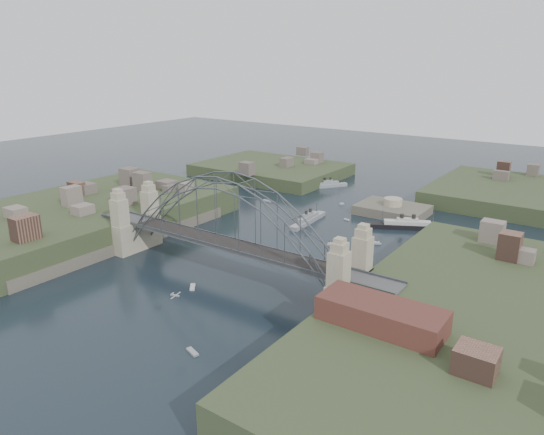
{
  "coord_description": "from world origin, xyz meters",
  "views": [
    {
      "loc": [
        70.84,
        -81.99,
        48.61
      ],
      "look_at": [
        0.0,
        18.0,
        10.0
      ],
      "focal_mm": 32.97,
      "sensor_mm": 36.0,
      "label": 1
    }
  ],
  "objects_px": {
    "fort_island": "(392,215)",
    "naval_cruiser_near": "(308,220)",
    "wharf_shed": "(381,315)",
    "naval_cruiser_far": "(328,185)",
    "ocean_liner": "(407,226)",
    "bridge": "(226,227)"
  },
  "relations": [
    {
      "from": "bridge",
      "to": "wharf_shed",
      "type": "height_order",
      "value": "bridge"
    },
    {
      "from": "fort_island",
      "to": "naval_cruiser_far",
      "type": "xyz_separation_m",
      "value": [
        -35.5,
        19.85,
        1.21
      ]
    },
    {
      "from": "fort_island",
      "to": "wharf_shed",
      "type": "xyz_separation_m",
      "value": [
        32.0,
        -84.0,
        10.34
      ]
    },
    {
      "from": "wharf_shed",
      "to": "ocean_liner",
      "type": "relative_size",
      "value": 0.84
    },
    {
      "from": "bridge",
      "to": "wharf_shed",
      "type": "relative_size",
      "value": 4.2
    },
    {
      "from": "naval_cruiser_far",
      "to": "wharf_shed",
      "type": "bearing_deg",
      "value": -56.97
    },
    {
      "from": "bridge",
      "to": "naval_cruiser_far",
      "type": "distance_m",
      "value": 93.57
    },
    {
      "from": "fort_island",
      "to": "naval_cruiser_near",
      "type": "bearing_deg",
      "value": -126.8
    },
    {
      "from": "bridge",
      "to": "wharf_shed",
      "type": "distance_m",
      "value": 46.23
    },
    {
      "from": "bridge",
      "to": "naval_cruiser_near",
      "type": "height_order",
      "value": "bridge"
    },
    {
      "from": "fort_island",
      "to": "naval_cruiser_near",
      "type": "height_order",
      "value": "naval_cruiser_near"
    },
    {
      "from": "naval_cruiser_near",
      "to": "ocean_liner",
      "type": "height_order",
      "value": "ocean_liner"
    },
    {
      "from": "naval_cruiser_far",
      "to": "ocean_liner",
      "type": "distance_m",
      "value": 54.88
    },
    {
      "from": "fort_island",
      "to": "naval_cruiser_near",
      "type": "xyz_separation_m",
      "value": [
        -17.95,
        -24.0,
        1.25
      ]
    },
    {
      "from": "bridge",
      "to": "ocean_liner",
      "type": "distance_m",
      "value": 63.26
    },
    {
      "from": "ocean_liner",
      "to": "wharf_shed",
      "type": "bearing_deg",
      "value": -72.72
    },
    {
      "from": "fort_island",
      "to": "wharf_shed",
      "type": "bearing_deg",
      "value": -69.15
    },
    {
      "from": "naval_cruiser_near",
      "to": "ocean_liner",
      "type": "xyz_separation_m",
      "value": [
        27.43,
        12.41,
        0.04
      ]
    },
    {
      "from": "wharf_shed",
      "to": "naval_cruiser_far",
      "type": "height_order",
      "value": "wharf_shed"
    },
    {
      "from": "bridge",
      "to": "ocean_liner",
      "type": "height_order",
      "value": "bridge"
    },
    {
      "from": "wharf_shed",
      "to": "naval_cruiser_near",
      "type": "xyz_separation_m",
      "value": [
        -49.95,
        60.0,
        -9.09
      ]
    },
    {
      "from": "wharf_shed",
      "to": "ocean_liner",
      "type": "height_order",
      "value": "wharf_shed"
    }
  ]
}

